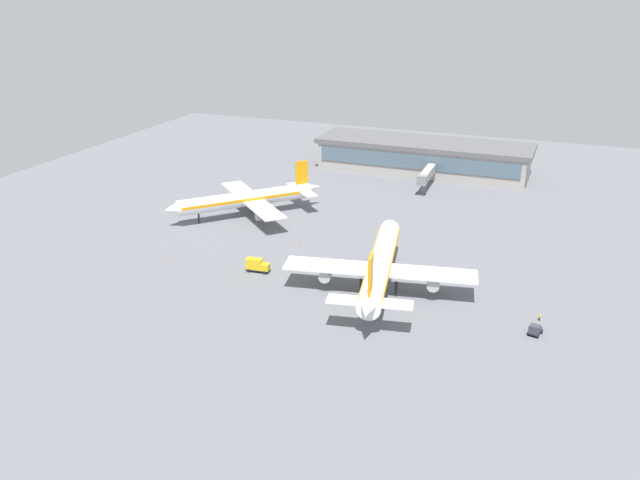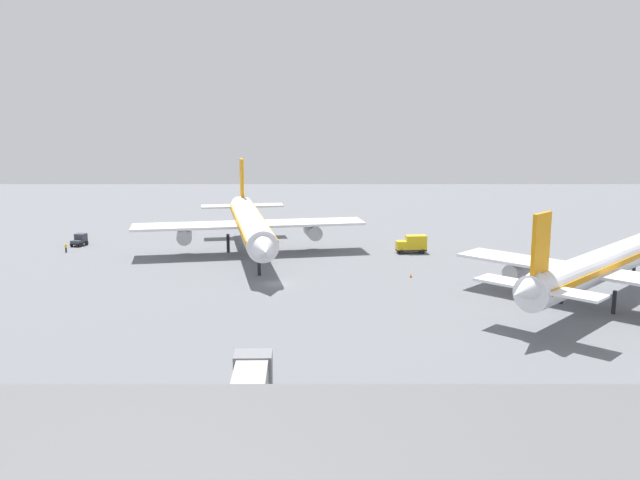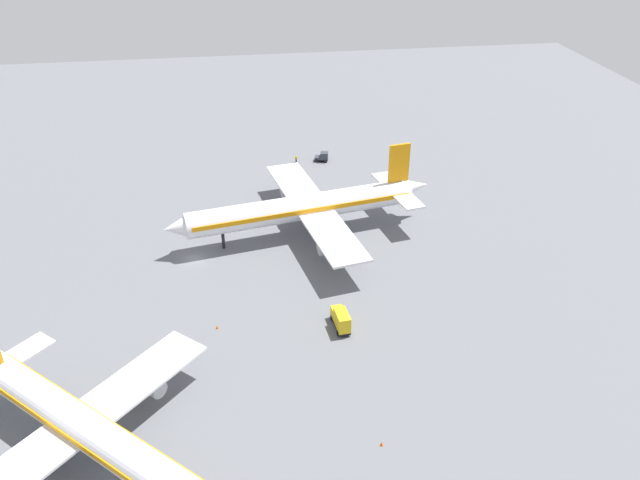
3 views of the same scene
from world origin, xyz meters
name	(u,v)px [view 2 (image 2 of 3)]	position (x,y,z in m)	size (l,w,h in m)	color
ground	(275,284)	(0.00, 0.00, 0.00)	(288.00, 288.00, 0.00)	slate
airplane_at_gate	(248,223)	(-6.12, 21.61, 5.93)	(43.25, 53.32, 16.30)	white
airplane_taxiing	(595,266)	(44.44, -11.52, 5.34)	(37.04, 38.72, 14.68)	white
catering_truck	(411,244)	(23.91, 23.30, 1.70)	(5.74, 2.58, 3.30)	black
baggage_tug	(78,240)	(-40.66, 30.53, 1.16)	(2.87, 3.56, 2.30)	black
ground_crew_worker	(64,248)	(-41.08, 24.03, 0.85)	(0.42, 0.58, 1.67)	#1E2338
jet_bridge	(245,409)	(1.37, -56.63, 5.13)	(3.36, 17.88, 6.74)	#9E9993
safety_cone_near_gate	(537,250)	(47.83, 24.18, 0.30)	(0.44, 0.44, 0.60)	#EA590C
safety_cone_mid_apron	(409,276)	(21.18, 4.00, 0.30)	(0.44, 0.44, 0.60)	#EA590C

